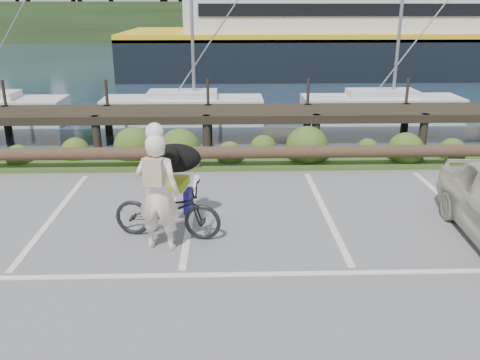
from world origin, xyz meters
name	(u,v)px	position (x,y,z in m)	size (l,w,h in m)	color
ground	(183,263)	(0.00, 0.00, 0.00)	(72.00, 72.00, 0.00)	#5F5F62
harbor_backdrop	(223,28)	(0.41, 78.42, 0.00)	(170.00, 160.00, 30.00)	#1A2C3F
vegetation_strip	(199,160)	(0.00, 5.30, 0.05)	(34.00, 1.60, 0.10)	#3D5B21
log_rail	(198,171)	(0.00, 4.60, 0.00)	(32.00, 0.30, 0.60)	#443021
bicycle	(167,210)	(-0.33, 0.96, 0.49)	(0.65, 1.86, 0.98)	black
cyclist	(158,192)	(-0.41, 0.53, 0.98)	(0.71, 0.47, 1.95)	#F5E6D0
dog	(175,158)	(-0.21, 1.54, 1.24)	(0.91, 0.44, 0.52)	black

